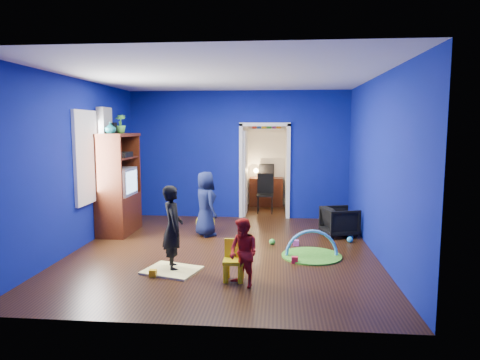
# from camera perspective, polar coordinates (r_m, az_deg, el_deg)

# --- Properties ---
(floor) EXTENTS (5.00, 5.50, 0.01)m
(floor) POSITION_cam_1_polar(r_m,az_deg,el_deg) (7.33, -2.24, -9.41)
(floor) COLOR black
(floor) RESTS_ON ground
(ceiling) EXTENTS (5.00, 5.50, 0.01)m
(ceiling) POSITION_cam_1_polar(r_m,az_deg,el_deg) (7.08, -2.36, 13.72)
(ceiling) COLOR white
(ceiling) RESTS_ON wall_back
(wall_back) EXTENTS (5.00, 0.02, 2.90)m
(wall_back) POSITION_cam_1_polar(r_m,az_deg,el_deg) (9.79, -0.21, 3.37)
(wall_back) COLOR navy
(wall_back) RESTS_ON floor
(wall_front) EXTENTS (5.00, 0.02, 2.90)m
(wall_front) POSITION_cam_1_polar(r_m,az_deg,el_deg) (4.37, -6.97, -1.26)
(wall_front) COLOR navy
(wall_front) RESTS_ON floor
(wall_left) EXTENTS (0.02, 5.50, 2.90)m
(wall_left) POSITION_cam_1_polar(r_m,az_deg,el_deg) (7.79, -20.86, 1.97)
(wall_left) COLOR navy
(wall_left) RESTS_ON floor
(wall_right) EXTENTS (0.02, 5.50, 2.90)m
(wall_right) POSITION_cam_1_polar(r_m,az_deg,el_deg) (7.18, 17.91, 1.70)
(wall_right) COLOR navy
(wall_right) RESTS_ON floor
(alcove) EXTENTS (1.00, 1.75, 2.50)m
(alcove) POSITION_cam_1_polar(r_m,az_deg,el_deg) (10.64, 3.45, 2.57)
(alcove) COLOR silver
(alcove) RESTS_ON floor
(armchair) EXTENTS (0.76, 0.75, 0.56)m
(armchair) POSITION_cam_1_polar(r_m,az_deg,el_deg) (8.47, 13.15, -5.39)
(armchair) COLOR black
(armchair) RESTS_ON floor
(child_black) EXTENTS (0.44, 0.53, 1.25)m
(child_black) POSITION_cam_1_polar(r_m,az_deg,el_deg) (6.34, -8.96, -6.31)
(child_black) COLOR black
(child_black) RESTS_ON floor
(child_navy) EXTENTS (0.67, 0.72, 1.24)m
(child_navy) POSITION_cam_1_polar(r_m,az_deg,el_deg) (8.22, -4.62, -3.18)
(child_navy) COLOR #0D1632
(child_navy) RESTS_ON floor
(toddler_red) EXTENTS (0.56, 0.55, 0.90)m
(toddler_red) POSITION_cam_1_polar(r_m,az_deg,el_deg) (5.65, 0.47, -9.68)
(toddler_red) COLOR #AF1412
(toddler_red) RESTS_ON floor
(vase) EXTENTS (0.23, 0.23, 0.21)m
(vase) POSITION_cam_1_polar(r_m,az_deg,el_deg) (8.36, -16.92, 6.67)
(vase) COLOR #0D5C6E
(vase) RESTS_ON tv_armoire
(potted_plant) EXTENTS (0.24, 0.24, 0.37)m
(potted_plant) POSITION_cam_1_polar(r_m,az_deg,el_deg) (8.84, -15.67, 7.23)
(potted_plant) COLOR #3A8A32
(potted_plant) RESTS_ON tv_armoire
(tv_armoire) EXTENTS (0.58, 1.14, 1.96)m
(tv_armoire) POSITION_cam_1_polar(r_m,az_deg,el_deg) (8.70, -15.92, -0.47)
(tv_armoire) COLOR #3B1609
(tv_armoire) RESTS_ON floor
(crt_tv) EXTENTS (0.46, 0.70, 0.54)m
(crt_tv) POSITION_cam_1_polar(r_m,az_deg,el_deg) (8.68, -15.69, -0.21)
(crt_tv) COLOR silver
(crt_tv) RESTS_ON tv_armoire
(yellow_blanket) EXTENTS (0.89, 0.79, 0.03)m
(yellow_blanket) POSITION_cam_1_polar(r_m,az_deg,el_deg) (6.41, -9.07, -11.81)
(yellow_blanket) COLOR #F2E07A
(yellow_blanket) RESTS_ON floor
(hopper_ball) EXTENTS (0.38, 0.38, 0.38)m
(hopper_ball) POSITION_cam_1_polar(r_m,az_deg,el_deg) (8.56, -4.64, -5.72)
(hopper_ball) COLOR yellow
(hopper_ball) RESTS_ON floor
(kid_chair) EXTENTS (0.29, 0.29, 0.50)m
(kid_chair) POSITION_cam_1_polar(r_m,az_deg,el_deg) (5.91, -0.85, -10.95)
(kid_chair) COLOR yellow
(kid_chair) RESTS_ON floor
(play_mat) EXTENTS (0.96, 0.96, 0.03)m
(play_mat) POSITION_cam_1_polar(r_m,az_deg,el_deg) (7.10, 9.52, -9.94)
(play_mat) COLOR green
(play_mat) RESTS_ON floor
(toy_arch) EXTENTS (0.86, 0.14, 0.86)m
(toy_arch) POSITION_cam_1_polar(r_m,az_deg,el_deg) (7.10, 9.52, -9.89)
(toy_arch) COLOR #3F8CD8
(toy_arch) RESTS_ON floor
(window_left) EXTENTS (0.03, 0.95, 1.55)m
(window_left) POSITION_cam_1_polar(r_m,az_deg,el_deg) (8.09, -19.72, 2.90)
(window_left) COLOR white
(window_left) RESTS_ON wall_left
(curtain) EXTENTS (0.14, 0.42, 2.40)m
(curtain) POSITION_cam_1_polar(r_m,az_deg,el_deg) (8.57, -17.40, 1.19)
(curtain) COLOR slate
(curtain) RESTS_ON floor
(doorway) EXTENTS (1.16, 0.10, 2.10)m
(doorway) POSITION_cam_1_polar(r_m,az_deg,el_deg) (9.78, 3.29, 1.01)
(doorway) COLOR white
(doorway) RESTS_ON floor
(study_desk) EXTENTS (0.88, 0.44, 0.75)m
(study_desk) POSITION_cam_1_polar(r_m,az_deg,el_deg) (11.37, 3.52, -1.58)
(study_desk) COLOR #3D140A
(study_desk) RESTS_ON floor
(desk_monitor) EXTENTS (0.40, 0.05, 0.32)m
(desk_monitor) POSITION_cam_1_polar(r_m,az_deg,el_deg) (11.41, 3.56, 1.37)
(desk_monitor) COLOR black
(desk_monitor) RESTS_ON study_desk
(desk_lamp) EXTENTS (0.14, 0.14, 0.14)m
(desk_lamp) POSITION_cam_1_polar(r_m,az_deg,el_deg) (11.37, 2.14, 1.25)
(desk_lamp) COLOR #FFD88C
(desk_lamp) RESTS_ON study_desk
(folding_chair) EXTENTS (0.40, 0.40, 0.92)m
(folding_chair) POSITION_cam_1_polar(r_m,az_deg,el_deg) (10.41, 3.37, -1.91)
(folding_chair) COLOR black
(folding_chair) RESTS_ON floor
(book_shelf) EXTENTS (0.88, 0.24, 0.04)m
(book_shelf) POSITION_cam_1_polar(r_m,az_deg,el_deg) (11.35, 3.60, 6.74)
(book_shelf) COLOR white
(book_shelf) RESTS_ON study_desk
(toy_0) EXTENTS (0.10, 0.08, 0.10)m
(toy_0) POSITION_cam_1_polar(r_m,az_deg,el_deg) (6.74, 7.30, -10.51)
(toy_0) COLOR red
(toy_0) RESTS_ON floor
(toy_1) EXTENTS (0.11, 0.11, 0.11)m
(toy_1) POSITION_cam_1_polar(r_m,az_deg,el_deg) (8.08, 14.45, -7.67)
(toy_1) COLOR #259DD5
(toy_1) RESTS_ON floor
(toy_2) EXTENTS (0.10, 0.08, 0.10)m
(toy_2) POSITION_cam_1_polar(r_m,az_deg,el_deg) (6.23, -11.53, -12.09)
(toy_2) COLOR #FFB80D
(toy_2) RESTS_ON floor
(toy_3) EXTENTS (0.11, 0.11, 0.11)m
(toy_3) POSITION_cam_1_polar(r_m,az_deg,el_deg) (7.71, 4.31, -8.18)
(toy_3) COLOR green
(toy_3) RESTS_ON floor
(toy_4) EXTENTS (0.10, 0.08, 0.10)m
(toy_4) POSITION_cam_1_polar(r_m,az_deg,el_deg) (7.68, 7.47, -8.31)
(toy_4) COLOR #D44FB0
(toy_4) RESTS_ON floor
(toy_5) EXTENTS (0.11, 0.11, 0.11)m
(toy_5) POSITION_cam_1_polar(r_m,az_deg,el_deg) (8.49, -4.24, -6.75)
(toy_5) COLOR yellow
(toy_5) RESTS_ON floor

